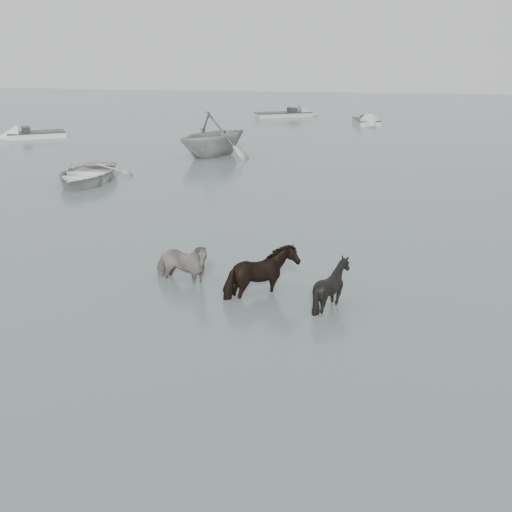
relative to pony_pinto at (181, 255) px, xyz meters
name	(u,v)px	position (x,y,z in m)	size (l,w,h in m)	color
ground	(276,333)	(2.90, -2.66, -0.73)	(140.00, 140.00, 0.00)	#556562
pony_pinto	(181,255)	(0.00, 0.00, 0.00)	(0.79, 1.74, 1.47)	black
pony_dark	(262,265)	(2.25, -0.58, 0.07)	(1.59, 1.36, 1.60)	black
pony_black	(332,278)	(3.98, -0.89, -0.05)	(1.10, 1.24, 1.37)	black
rowboat_lead	(86,171)	(-7.81, 11.34, -0.23)	(3.44, 4.82, 1.00)	silver
rowboat_trail	(213,132)	(-3.86, 19.20, 0.55)	(4.22, 4.89, 2.57)	#999C99
skiff_outer	(36,132)	(-17.04, 23.99, -0.36)	(5.05, 1.60, 0.75)	silver
skiff_mid	(367,119)	(4.22, 35.17, -0.36)	(4.43, 1.60, 0.75)	#ABADAB
skiff_far	(283,112)	(-2.75, 39.03, -0.36)	(6.53, 1.60, 0.75)	#A9ABA9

